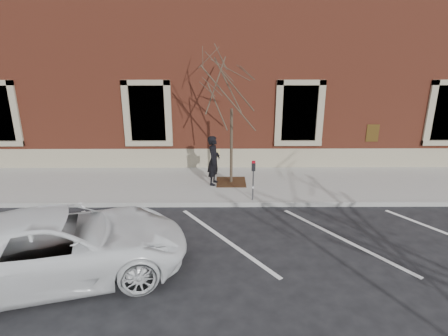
{
  "coord_description": "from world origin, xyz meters",
  "views": [
    {
      "loc": [
        -0.07,
        -11.17,
        5.08
      ],
      "look_at": [
        0.0,
        0.6,
        1.1
      ],
      "focal_mm": 30.0,
      "sensor_mm": 36.0,
      "label": 1
    }
  ],
  "objects_px": {
    "man": "(214,160)",
    "white_truck": "(60,246)",
    "sapling": "(232,87)",
    "parking_meter": "(253,173)"
  },
  "relations": [
    {
      "from": "man",
      "to": "sapling",
      "type": "relative_size",
      "value": 0.36
    },
    {
      "from": "man",
      "to": "sapling",
      "type": "distance_m",
      "value": 2.66
    },
    {
      "from": "man",
      "to": "white_truck",
      "type": "height_order",
      "value": "man"
    },
    {
      "from": "man",
      "to": "parking_meter",
      "type": "xyz_separation_m",
      "value": [
        1.3,
        -1.49,
        0.04
      ]
    },
    {
      "from": "sapling",
      "to": "parking_meter",
      "type": "bearing_deg",
      "value": -67.82
    },
    {
      "from": "man",
      "to": "sapling",
      "type": "xyz_separation_m",
      "value": [
        0.63,
        0.15,
        2.58
      ]
    },
    {
      "from": "sapling",
      "to": "white_truck",
      "type": "relative_size",
      "value": 0.88
    },
    {
      "from": "man",
      "to": "white_truck",
      "type": "bearing_deg",
      "value": 163.52
    },
    {
      "from": "sapling",
      "to": "white_truck",
      "type": "bearing_deg",
      "value": -125.31
    },
    {
      "from": "sapling",
      "to": "white_truck",
      "type": "height_order",
      "value": "sapling"
    }
  ]
}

